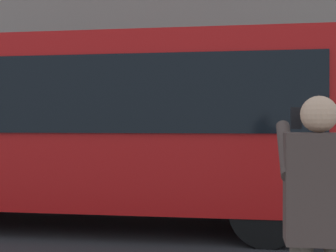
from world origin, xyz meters
TOP-DOWN VIEW (x-y plane):
  - ground_plane at (0.00, 0.00)m, footprint 60.00×60.00m
  - red_bus at (3.08, 0.13)m, footprint 9.05×2.54m
  - pedestrian_photographer at (-0.08, 4.90)m, footprint 0.53×0.52m

SIDE VIEW (x-z plane):
  - ground_plane at x=0.00m, z-range 0.00..0.00m
  - pedestrian_photographer at x=-0.08m, z-range 0.29..1.99m
  - red_bus at x=3.08m, z-range 0.14..3.22m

